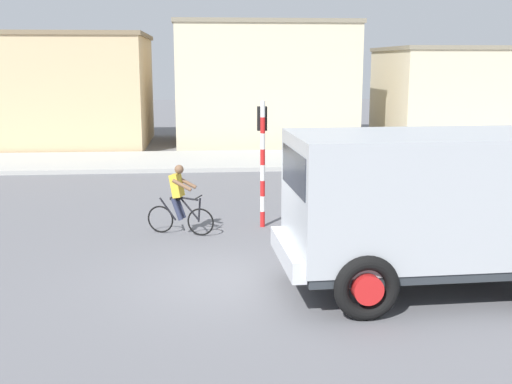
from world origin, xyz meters
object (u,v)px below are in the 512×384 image
at_px(truck_foreground, 433,201).
at_px(traffic_light_pole, 262,146).
at_px(car_red_near, 452,167).
at_px(cyclist, 179,200).

distance_m(truck_foreground, traffic_light_pole, 5.55).
height_order(truck_foreground, car_red_near, truck_foreground).
xyz_separation_m(truck_foreground, car_red_near, (3.91, 8.76, -0.85)).
height_order(truck_foreground, traffic_light_pole, traffic_light_pole).
distance_m(cyclist, traffic_light_pole, 2.48).
bearing_deg(truck_foreground, car_red_near, 65.94).
bearing_deg(car_red_near, traffic_light_pole, -149.25).
relative_size(cyclist, traffic_light_pole, 0.54).
bearing_deg(traffic_light_pole, truck_foreground, -61.55).
distance_m(cyclist, car_red_near, 9.74).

